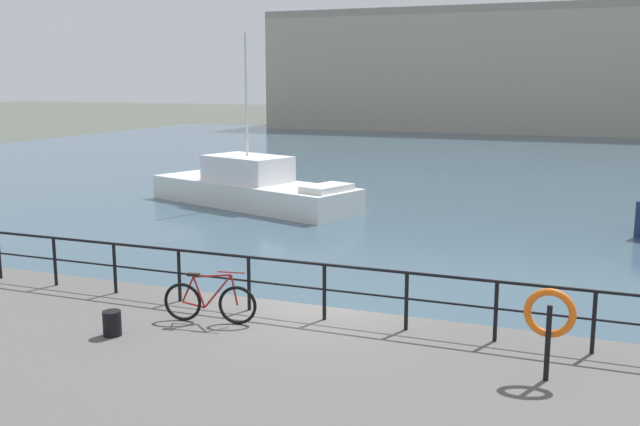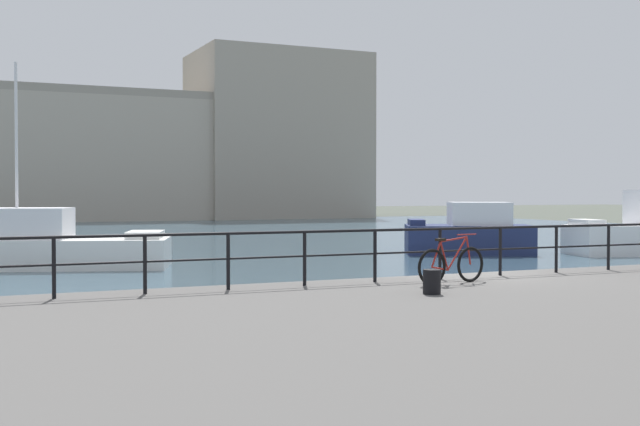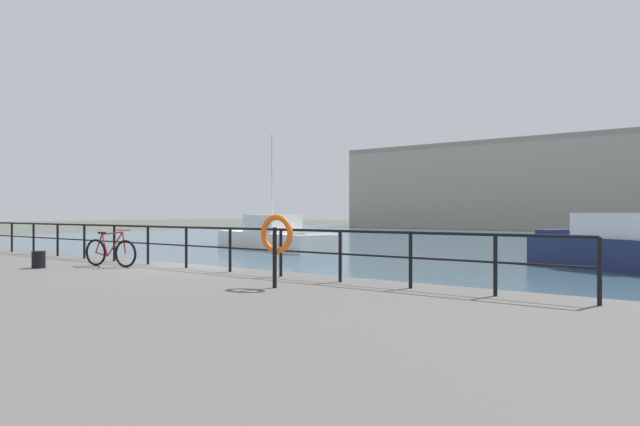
# 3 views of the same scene
# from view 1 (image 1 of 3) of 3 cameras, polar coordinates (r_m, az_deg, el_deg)

# --- Properties ---
(ground_plane) EXTENTS (240.00, 240.00, 0.00)m
(ground_plane) POSITION_cam_1_polar(r_m,az_deg,el_deg) (14.78, -0.33, -9.90)
(ground_plane) COLOR #4C5147
(water_basin) EXTENTS (80.00, 60.00, 0.01)m
(water_basin) POSITION_cam_1_polar(r_m,az_deg,el_deg) (43.67, 14.59, 3.36)
(water_basin) COLOR #385160
(water_basin) RESTS_ON ground_plane
(harbor_building) EXTENTS (56.37, 11.29, 16.58)m
(harbor_building) POSITION_cam_1_polar(r_m,az_deg,el_deg) (74.50, 22.92, 10.66)
(harbor_building) COLOR #A89E8E
(harbor_building) RESTS_ON ground_plane
(moored_white_yacht) EXTENTS (9.86, 5.72, 6.90)m
(moored_white_yacht) POSITION_cam_1_polar(r_m,az_deg,el_deg) (29.95, -5.29, 1.96)
(moored_white_yacht) COLOR white
(moored_white_yacht) RESTS_ON water_basin
(quay_railing) EXTENTS (23.41, 0.07, 1.08)m
(quay_railing) POSITION_cam_1_polar(r_m,az_deg,el_deg) (14.47, -8.33, -4.36)
(quay_railing) COLOR black
(quay_railing) RESTS_ON quay_promenade
(parked_bicycle) EXTENTS (1.75, 0.38, 0.98)m
(parked_bicycle) POSITION_cam_1_polar(r_m,az_deg,el_deg) (13.58, -8.60, -6.88)
(parked_bicycle) COLOR black
(parked_bicycle) RESTS_ON quay_promenade
(mooring_bollard) EXTENTS (0.32, 0.32, 0.44)m
(mooring_bollard) POSITION_cam_1_polar(r_m,az_deg,el_deg) (13.33, -15.90, -8.27)
(mooring_bollard) COLOR black
(mooring_bollard) RESTS_ON quay_promenade
(life_ring_stand) EXTENTS (0.75, 0.16, 1.40)m
(life_ring_stand) POSITION_cam_1_polar(r_m,az_deg,el_deg) (11.33, 17.46, -7.68)
(life_ring_stand) COLOR black
(life_ring_stand) RESTS_ON quay_promenade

